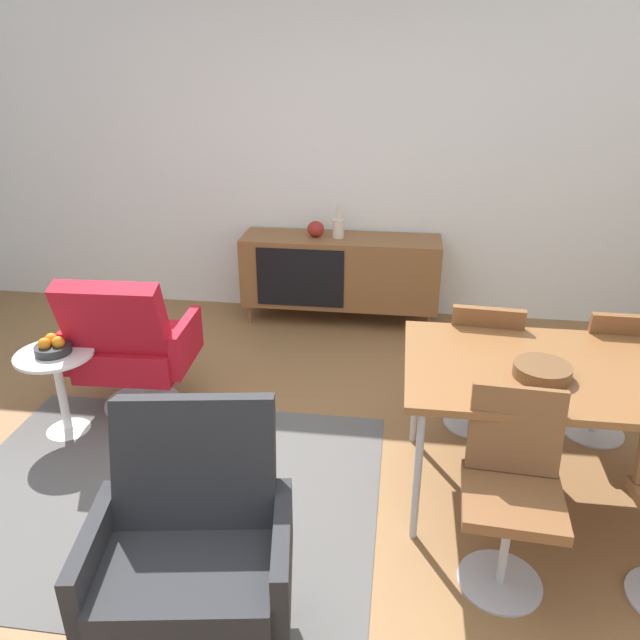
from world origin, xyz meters
name	(u,v)px	position (x,y,z in m)	size (l,w,h in m)	color
ground_plane	(250,496)	(0.00, 0.00, 0.00)	(8.32, 8.32, 0.00)	olive
wall_back	(319,145)	(0.00, 2.60, 1.40)	(6.80, 0.12, 2.80)	white
sideboard	(340,271)	(0.22, 2.30, 0.44)	(1.60, 0.45, 0.72)	brown
vase_cobalt	(338,227)	(0.20, 2.30, 0.81)	(0.09, 0.09, 0.27)	beige
vase_sculptural_dark	(316,229)	(0.01, 2.30, 0.78)	(0.14, 0.14, 0.13)	maroon
dining_table	(576,377)	(1.55, 0.22, 0.70)	(1.60, 0.90, 0.74)	brown
wooden_bowl_on_table	(542,371)	(1.37, 0.12, 0.77)	(0.26, 0.26, 0.06)	brown
dining_chair_front_left	(512,486)	(1.20, -0.34, 0.47)	(0.43, 0.45, 0.86)	brown
dining_chair_back_right	(609,368)	(1.90, 0.78, 0.47)	(0.41, 0.43, 0.86)	brown
dining_chair_back_left	(481,360)	(1.19, 0.78, 0.47)	(0.43, 0.45, 0.86)	brown
lounge_chair_red	(130,344)	(-0.90, 0.71, 0.47)	(0.74, 0.68, 0.95)	red
armchair_black_shell	(193,541)	(0.00, -0.81, 0.47)	(0.79, 0.74, 0.95)	#262628
side_table_round	(60,383)	(-1.23, 0.44, 0.32)	(0.44, 0.44, 0.52)	white
fruit_bowl	(52,347)	(-1.23, 0.44, 0.56)	(0.20, 0.20, 0.11)	#262628
area_rug	(164,494)	(-0.45, -0.05, 0.00)	(2.20, 1.70, 0.01)	#595654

